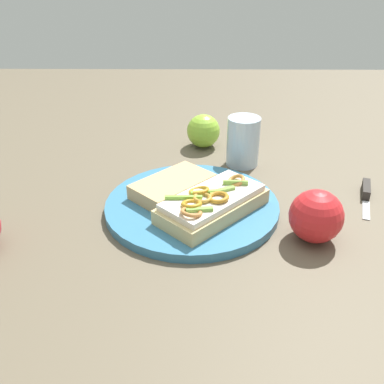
% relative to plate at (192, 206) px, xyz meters
% --- Properties ---
extents(ground_plane, '(2.00, 2.00, 0.00)m').
position_rel_plate_xyz_m(ground_plane, '(0.00, 0.00, -0.01)').
color(ground_plane, brown).
rests_on(ground_plane, ground).
extents(plate, '(0.30, 0.30, 0.02)m').
position_rel_plate_xyz_m(plate, '(0.00, 0.00, 0.00)').
color(plate, teal).
rests_on(plate, ground_plane).
extents(sandwich, '(0.19, 0.20, 0.05)m').
position_rel_plate_xyz_m(sandwich, '(-0.03, 0.03, 0.03)').
color(sandwich, tan).
rests_on(sandwich, plate).
extents(bread_slice_side, '(0.16, 0.16, 0.03)m').
position_rel_plate_xyz_m(bread_slice_side, '(0.03, -0.03, 0.02)').
color(bread_slice_side, tan).
rests_on(bread_slice_side, plate).
extents(apple_1, '(0.10, 0.10, 0.08)m').
position_rel_plate_xyz_m(apple_1, '(-0.19, 0.08, 0.03)').
color(apple_1, red).
rests_on(apple_1, ground_plane).
extents(apple_2, '(0.09, 0.09, 0.07)m').
position_rel_plate_xyz_m(apple_2, '(-0.02, -0.28, 0.03)').
color(apple_2, '#8BBF35').
rests_on(apple_2, ground_plane).
extents(drinking_glass, '(0.07, 0.07, 0.10)m').
position_rel_plate_xyz_m(drinking_glass, '(-0.10, -0.18, 0.04)').
color(drinking_glass, silver).
rests_on(drinking_glass, ground_plane).
extents(knife, '(0.05, 0.12, 0.02)m').
position_rel_plate_xyz_m(knife, '(-0.32, -0.05, 0.00)').
color(knife, silver).
rests_on(knife, ground_plane).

